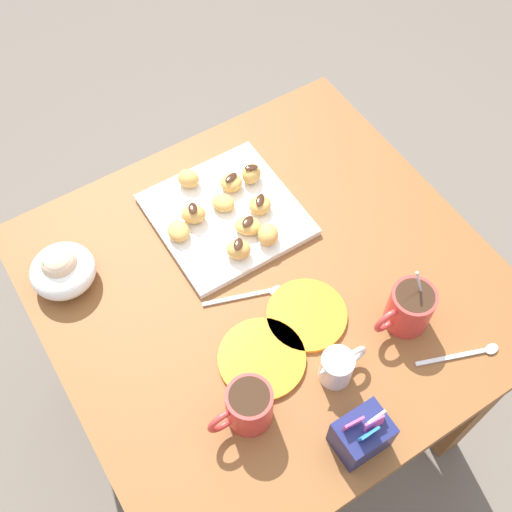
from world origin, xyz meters
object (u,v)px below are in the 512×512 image
beignet_3 (223,203)px  coffee_mug_red_right (248,406)px  cream_pitcher_white (337,366)px  beignet_9 (268,234)px  sugar_caddy (362,435)px  beignet_5 (248,226)px  beignet_2 (238,249)px  beignet_6 (194,214)px  saucer_orange_right (262,358)px  ice_cream_bowl (62,269)px  dining_table (268,315)px  pastry_plate_square (226,215)px  beignet_7 (179,231)px  beignet_0 (188,179)px  beignet_8 (251,174)px  saucer_orange_left (307,315)px  coffee_mug_red_left (409,308)px  beignet_4 (260,205)px  beignet_1 (231,183)px

beignet_3 → coffee_mug_red_right: bearing=64.9°
cream_pitcher_white → beignet_9: cream_pitcher_white is taller
sugar_caddy → beignet_5: 0.48m
beignet_2 → beignet_6: beignet_6 is taller
beignet_9 → beignet_5: bearing=-63.0°
saucer_orange_right → ice_cream_bowl: bearing=-55.9°
sugar_caddy → beignet_9: (-0.09, -0.43, -0.01)m
cream_pitcher_white → dining_table: bearing=-90.9°
coffee_mug_red_right → pastry_plate_square: bearing=-115.7°
beignet_2 → beignet_7: 0.13m
saucer_orange_right → beignet_0: (-0.08, -0.42, 0.03)m
beignet_5 → beignet_0: bearing=-75.4°
beignet_7 → cream_pitcher_white: bearing=103.4°
beignet_9 → beignet_8: bearing=-109.9°
saucer_orange_right → beignet_5: beignet_5 is taller
beignet_3 → saucer_orange_left: bearing=91.5°
dining_table → coffee_mug_red_right: size_ratio=7.10×
coffee_mug_red_left → beignet_3: (0.16, -0.41, -0.02)m
beignet_6 → beignet_8: (-0.16, -0.03, 0.00)m
ice_cream_bowl → cream_pitcher_white: bearing=126.8°
coffee_mug_red_left → beignet_5: 0.36m
beignet_3 → beignet_7: 0.12m
saucer_orange_left → saucer_orange_right: 0.13m
beignet_4 → saucer_orange_right: bearing=58.2°
coffee_mug_red_left → saucer_orange_left: coffee_mug_red_left is taller
beignet_4 → cream_pitcher_white: bearing=78.5°
beignet_4 → beignet_8: size_ratio=1.01×
cream_pitcher_white → saucer_orange_left: size_ratio=0.67×
beignet_7 → beignet_8: (-0.20, -0.05, 0.00)m
beignet_9 → saucer_orange_left: bearing=81.6°
sugar_caddy → beignet_2: (-0.02, -0.43, -0.01)m
saucer_orange_left → beignet_2: (0.04, -0.18, 0.03)m
beignet_2 → beignet_3: 0.12m
coffee_mug_red_left → beignet_8: size_ratio=3.19×
beignet_8 → beignet_6: bearing=9.8°
saucer_orange_right → beignet_2: beignet_2 is taller
pastry_plate_square → beignet_0: beignet_0 is taller
beignet_7 → beignet_1: bearing=-162.2°
coffee_mug_red_right → sugar_caddy: (-0.14, 0.14, -0.01)m
saucer_orange_left → beignet_1: beignet_1 is taller
saucer_orange_left → beignet_1: size_ratio=3.31×
beignet_1 → beignet_9: 0.16m
cream_pitcher_white → beignet_3: bearing=-92.1°
ice_cream_bowl → beignet_3: ice_cream_bowl is taller
beignet_4 → pastry_plate_square: bearing=-26.4°
sugar_caddy → beignet_2: size_ratio=2.13×
saucer_orange_left → beignet_8: size_ratio=3.32×
beignet_3 → coffee_mug_red_left: bearing=111.6°
beignet_6 → dining_table: bearing=105.6°
beignet_1 → beignet_4: same height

